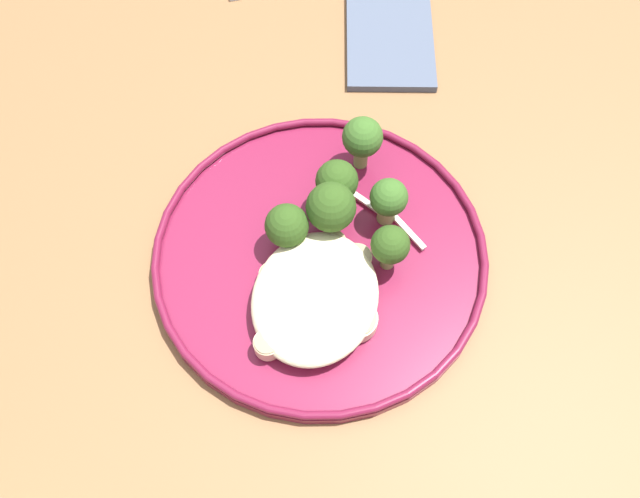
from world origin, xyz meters
The scene contains 20 objects.
ground centered at (0.00, 0.00, 0.00)m, with size 6.00×6.00×0.00m, color #2D2B28.
wooden_dining_table centered at (0.00, 0.00, 0.66)m, with size 1.40×1.00×0.74m.
dinner_plate centered at (0.04, -0.01, 0.75)m, with size 0.29×0.29×0.02m.
noodle_bed centered at (0.08, 0.00, 0.77)m, with size 0.12×0.10×0.03m.
seared_scallop_tiny_bay centered at (0.09, 0.04, 0.76)m, with size 0.03×0.03×0.01m.
seared_scallop_center_golden centered at (0.13, -0.03, 0.76)m, with size 0.02×0.02×0.02m.
seared_scallop_large_seared centered at (0.08, 0.01, 0.76)m, with size 0.03×0.03×0.02m.
seared_scallop_right_edge centered at (0.04, 0.02, 0.76)m, with size 0.03×0.03×0.02m.
seared_scallop_rear_pale centered at (0.03, 0.00, 0.76)m, with size 0.02×0.02×0.02m.
seared_scallop_tilted_round centered at (0.07, -0.04, 0.76)m, with size 0.02×0.02×0.01m.
broccoli_floret_beside_noodles centered at (-0.02, -0.01, 0.79)m, with size 0.04×0.04×0.06m.
broccoli_floret_near_rim centered at (0.01, -0.01, 0.79)m, with size 0.04×0.04×0.06m.
broccoli_floret_left_leaning centered at (0.03, -0.04, 0.78)m, with size 0.04×0.04×0.05m.
broccoli_floret_right_tilted centered at (-0.02, 0.04, 0.78)m, with size 0.03×0.03×0.05m.
broccoli_floret_split_head centered at (-0.07, 0.00, 0.79)m, with size 0.04×0.04×0.06m.
broccoli_floret_center_pile centered at (0.03, 0.05, 0.78)m, with size 0.03×0.03×0.05m.
onion_sliver_long_sliver centered at (-0.03, 0.01, 0.75)m, with size 0.06×0.01×0.00m, color silver.
onion_sliver_short_strip centered at (0.01, -0.01, 0.75)m, with size 0.04×0.01×0.00m, color silver.
onion_sliver_curled_piece centered at (-0.01, 0.06, 0.75)m, with size 0.05×0.01×0.00m, color silver.
folded_napkin centered at (-0.24, -0.01, 0.74)m, with size 0.15×0.09×0.01m, color #4C566B.
Camera 1 is at (0.30, 0.07, 1.28)m, focal length 38.95 mm.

